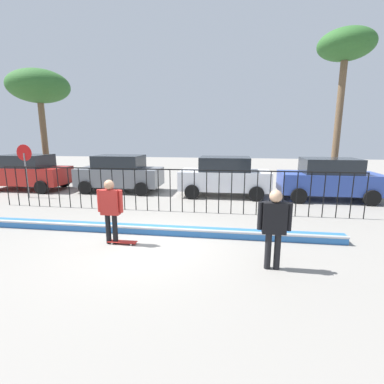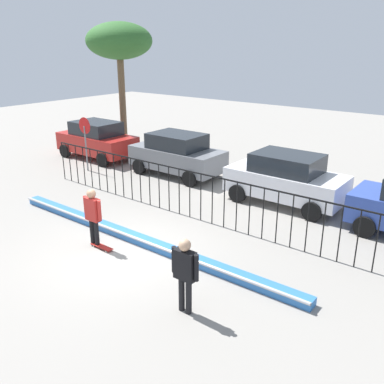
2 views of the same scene
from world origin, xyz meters
The scene contains 13 objects.
ground_plane centered at (0.00, 0.00, 0.00)m, with size 60.00×60.00×0.00m, color gray.
bowl_coping_ledge centered at (0.00, 0.77, 0.12)m, with size 11.00×0.40×0.27m.
perimeter_fence centered at (0.00, 3.28, 1.03)m, with size 14.04×0.04×1.66m.
skateboarder centered at (-0.87, -0.15, 1.06)m, with size 0.71×0.27×1.76m.
skateboard centered at (-0.58, -0.16, 0.06)m, with size 0.80×0.20×0.07m.
camera_operator centered at (3.26, -1.05, 1.07)m, with size 0.72×0.27×1.78m.
parked_car_red centered at (-8.64, 6.56, 0.97)m, with size 4.30×2.12×1.90m.
parked_car_gray centered at (-3.48, 6.80, 0.97)m, with size 4.30×2.12×1.90m.
parked_car_white centered at (1.98, 6.48, 0.97)m, with size 4.30×2.12×1.90m.
parked_car_blue centered at (6.69, 6.28, 0.97)m, with size 4.30×2.12×1.90m.
stop_sign centered at (-7.24, 4.76, 1.62)m, with size 0.76×0.07×2.50m.
palm_tree_tall centered at (8.10, 9.94, 7.34)m, with size 2.88×2.88×8.40m.
palm_tree_short centered at (-9.17, 8.98, 5.69)m, with size 3.50×3.50×6.74m.
Camera 1 is at (2.33, -6.98, 2.91)m, focal length 26.05 mm.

